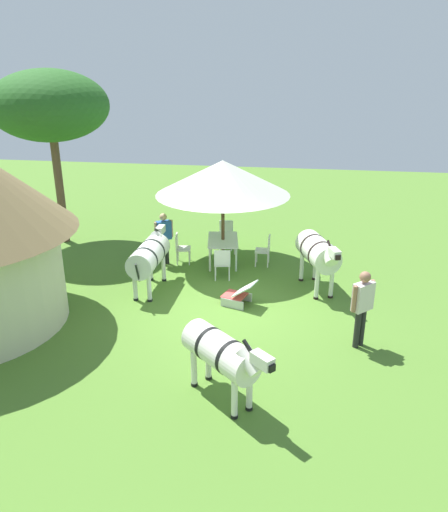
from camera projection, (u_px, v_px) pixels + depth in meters
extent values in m
plane|color=#4D782A|center=(225.00, 311.00, 12.00)|extent=(36.00, 36.00, 0.00)
cylinder|color=brown|center=(223.00, 229.00, 14.54)|extent=(0.10, 0.10, 2.10)
cone|color=beige|center=(223.00, 178.00, 13.98)|extent=(3.85, 3.85, 0.98)
cube|color=silver|center=(223.00, 240.00, 14.66)|extent=(1.58, 1.10, 0.04)
cylinder|color=silver|center=(210.00, 260.00, 14.17)|extent=(0.06, 0.06, 0.70)
cylinder|color=silver|center=(211.00, 244.00, 15.42)|extent=(0.06, 0.06, 0.70)
cylinder|color=silver|center=(236.00, 260.00, 14.17)|extent=(0.06, 0.06, 0.70)
cylinder|color=silver|center=(235.00, 244.00, 15.42)|extent=(0.06, 0.06, 0.70)
cube|color=silver|center=(222.00, 263.00, 13.66)|extent=(0.48, 0.50, 0.04)
cube|color=silver|center=(222.00, 258.00, 13.40)|extent=(0.10, 0.44, 0.45)
cylinder|color=silver|center=(216.00, 268.00, 13.91)|extent=(0.04, 0.04, 0.45)
cylinder|color=silver|center=(229.00, 268.00, 13.90)|extent=(0.04, 0.04, 0.45)
cylinder|color=silver|center=(215.00, 273.00, 13.57)|extent=(0.04, 0.04, 0.45)
cylinder|color=silver|center=(229.00, 273.00, 13.57)|extent=(0.04, 0.04, 0.45)
cube|color=silver|center=(262.00, 251.00, 14.58)|extent=(0.44, 0.42, 0.04)
cube|color=silver|center=(269.00, 244.00, 14.48)|extent=(0.44, 0.04, 0.45)
cylinder|color=silver|center=(256.00, 260.00, 14.52)|extent=(0.04, 0.04, 0.45)
cylinder|color=silver|center=(257.00, 255.00, 14.87)|extent=(0.04, 0.04, 0.45)
cylinder|color=silver|center=(268.00, 260.00, 14.47)|extent=(0.04, 0.04, 0.45)
cylinder|color=silver|center=(269.00, 256.00, 14.82)|extent=(0.04, 0.04, 0.45)
cube|color=white|center=(226.00, 236.00, 15.85)|extent=(0.45, 0.47, 0.04)
cube|color=white|center=(226.00, 227.00, 15.95)|extent=(0.07, 0.44, 0.45)
cylinder|color=white|center=(231.00, 244.00, 15.76)|extent=(0.04, 0.04, 0.45)
cylinder|color=white|center=(219.00, 244.00, 15.78)|extent=(0.04, 0.04, 0.45)
cylinder|color=white|center=(232.00, 241.00, 16.09)|extent=(0.04, 0.04, 0.45)
cylinder|color=white|center=(220.00, 240.00, 16.12)|extent=(0.04, 0.04, 0.45)
cube|color=silver|center=(183.00, 249.00, 14.74)|extent=(0.50, 0.49, 0.04)
cube|color=silver|center=(177.00, 242.00, 14.66)|extent=(0.44, 0.11, 0.45)
cylinder|color=silver|center=(190.00, 253.00, 15.00)|extent=(0.04, 0.04, 0.45)
cylinder|color=silver|center=(189.00, 258.00, 14.65)|extent=(0.04, 0.04, 0.45)
cylinder|color=silver|center=(178.00, 253.00, 15.00)|extent=(0.04, 0.04, 0.45)
cylinder|color=silver|center=(177.00, 258.00, 14.65)|extent=(0.04, 0.04, 0.45)
cylinder|color=black|center=(163.00, 252.00, 14.64)|extent=(0.11, 0.11, 0.78)
cylinder|color=black|center=(167.00, 251.00, 14.70)|extent=(0.11, 0.11, 0.78)
cube|color=#2A5BAE|center=(164.00, 230.00, 14.43)|extent=(0.40, 0.46, 0.56)
cylinder|color=tan|center=(156.00, 231.00, 14.32)|extent=(0.08, 0.08, 0.52)
cylinder|color=tan|center=(172.00, 229.00, 14.52)|extent=(0.08, 0.08, 0.52)
sphere|color=tan|center=(163.00, 217.00, 14.28)|extent=(0.21, 0.21, 0.21)
cylinder|color=black|center=(357.00, 329.00, 10.32)|extent=(0.12, 0.12, 0.85)
cylinder|color=black|center=(362.00, 327.00, 10.40)|extent=(0.12, 0.12, 0.85)
cube|color=silver|center=(363.00, 297.00, 10.10)|extent=(0.47, 0.48, 0.60)
cylinder|color=#9B6B4F|center=(354.00, 299.00, 9.95)|extent=(0.09, 0.09, 0.57)
cylinder|color=#9B6B4F|center=(372.00, 293.00, 10.23)|extent=(0.09, 0.09, 0.57)
sphere|color=#9B6B4F|center=(365.00, 277.00, 9.94)|extent=(0.23, 0.23, 0.23)
cube|color=#C5443F|center=(235.00, 295.00, 12.30)|extent=(0.66, 0.68, 0.03)
cube|color=white|center=(245.00, 289.00, 12.10)|extent=(0.65, 0.63, 0.38)
cube|color=beige|center=(232.00, 304.00, 12.10)|extent=(0.22, 0.59, 0.22)
cube|color=beige|center=(241.00, 296.00, 12.53)|extent=(0.22, 0.59, 0.22)
cylinder|color=silver|center=(221.00, 351.00, 8.55)|extent=(1.47, 1.53, 0.61)
cylinder|color=black|center=(210.00, 344.00, 8.77)|extent=(0.51, 0.47, 0.62)
cylinder|color=black|center=(231.00, 358.00, 8.35)|extent=(0.51, 0.47, 0.62)
cylinder|color=silver|center=(250.00, 361.00, 7.93)|extent=(0.55, 0.57, 0.48)
cube|color=silver|center=(262.00, 360.00, 7.67)|extent=(0.40, 0.42, 0.20)
cube|color=black|center=(270.00, 367.00, 7.55)|extent=(0.17, 0.17, 0.12)
cube|color=black|center=(250.00, 351.00, 7.86)|extent=(0.28, 0.30, 0.28)
cylinder|color=silver|center=(249.00, 392.00, 8.44)|extent=(0.11, 0.11, 0.73)
cylinder|color=black|center=(249.00, 408.00, 8.56)|extent=(0.13, 0.13, 0.06)
cylinder|color=silver|center=(234.00, 400.00, 8.24)|extent=(0.11, 0.11, 0.73)
cylinder|color=black|center=(234.00, 416.00, 8.37)|extent=(0.13, 0.13, 0.06)
cylinder|color=silver|center=(208.00, 362.00, 9.28)|extent=(0.11, 0.11, 0.73)
cylinder|color=black|center=(209.00, 377.00, 9.40)|extent=(0.13, 0.13, 0.06)
cylinder|color=silver|center=(194.00, 369.00, 9.08)|extent=(0.11, 0.11, 0.73)
cylinder|color=black|center=(194.00, 384.00, 9.20)|extent=(0.13, 0.13, 0.06)
cylinder|color=black|center=(193.00, 337.00, 9.17)|extent=(0.19, 0.21, 0.53)
cylinder|color=silver|center=(149.00, 256.00, 12.75)|extent=(1.70, 0.69, 0.67)
cylinder|color=black|center=(145.00, 261.00, 12.44)|extent=(0.09, 0.69, 0.69)
cylinder|color=black|center=(152.00, 252.00, 13.03)|extent=(0.09, 0.69, 0.69)
cylinder|color=silver|center=(158.00, 239.00, 13.46)|extent=(0.55, 0.31, 0.51)
cube|color=silver|center=(160.00, 230.00, 13.66)|extent=(0.40, 0.18, 0.20)
cube|color=black|center=(162.00, 229.00, 13.84)|extent=(0.12, 0.12, 0.12)
cube|color=black|center=(157.00, 232.00, 13.39)|extent=(0.37, 0.04, 0.28)
cylinder|color=silver|center=(151.00, 268.00, 13.59)|extent=(0.11, 0.11, 0.72)
cylinder|color=black|center=(151.00, 279.00, 13.71)|extent=(0.13, 0.13, 0.06)
cylinder|color=silver|center=(164.00, 269.00, 13.53)|extent=(0.11, 0.11, 0.72)
cylinder|color=black|center=(164.00, 280.00, 13.65)|extent=(0.13, 0.13, 0.06)
cylinder|color=silver|center=(135.00, 287.00, 12.41)|extent=(0.11, 0.11, 0.72)
cylinder|color=black|center=(136.00, 299.00, 12.53)|extent=(0.13, 0.13, 0.06)
cylinder|color=silver|center=(149.00, 288.00, 12.35)|extent=(0.11, 0.11, 0.72)
cylinder|color=black|center=(150.00, 300.00, 12.47)|extent=(0.13, 0.13, 0.06)
cylinder|color=black|center=(138.00, 273.00, 11.96)|extent=(0.24, 0.05, 0.53)
cylinder|color=silver|center=(318.00, 251.00, 12.79)|extent=(1.67, 1.18, 0.71)
cylinder|color=black|center=(314.00, 247.00, 13.07)|extent=(0.32, 0.70, 0.72)
cylinder|color=black|center=(322.00, 255.00, 12.54)|extent=(0.32, 0.70, 0.72)
cylinder|color=silver|center=(329.00, 255.00, 12.03)|extent=(0.63, 0.48, 0.52)
cube|color=silver|center=(335.00, 253.00, 11.71)|extent=(0.44, 0.30, 0.20)
cube|color=black|center=(337.00, 257.00, 11.56)|extent=(0.15, 0.15, 0.12)
cube|color=black|center=(330.00, 248.00, 11.95)|extent=(0.36, 0.16, 0.28)
cylinder|color=silver|center=(331.00, 283.00, 12.53)|extent=(0.11, 0.11, 0.80)
cylinder|color=black|center=(330.00, 296.00, 12.67)|extent=(0.13, 0.13, 0.06)
cylinder|color=silver|center=(317.00, 284.00, 12.47)|extent=(0.11, 0.11, 0.80)
cylinder|color=black|center=(316.00, 298.00, 12.60)|extent=(0.13, 0.13, 0.06)
cylinder|color=silver|center=(315.00, 266.00, 13.60)|extent=(0.11, 0.11, 0.80)
cylinder|color=black|center=(314.00, 278.00, 13.73)|extent=(0.13, 0.13, 0.06)
cylinder|color=silver|center=(302.00, 267.00, 13.53)|extent=(0.11, 0.11, 0.80)
cylinder|color=black|center=(301.00, 279.00, 13.66)|extent=(0.13, 0.13, 0.06)
cylinder|color=black|center=(307.00, 244.00, 13.57)|extent=(0.24, 0.13, 0.53)
cylinder|color=brown|center=(60.00, 192.00, 16.11)|extent=(0.26, 0.26, 3.41)
ellipsoid|color=#24591E|center=(50.00, 106.00, 15.13)|extent=(3.62, 3.62, 2.17)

